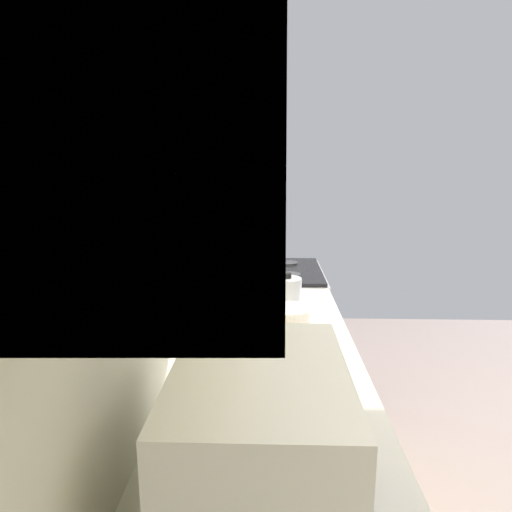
{
  "coord_description": "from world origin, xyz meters",
  "views": [
    {
      "loc": [
        -1.14,
        1.32,
        1.58
      ],
      "look_at": [
        -0.07,
        1.36,
        1.35
      ],
      "focal_mm": 31.29,
      "sensor_mm": 36.0,
      "label": 1
    }
  ],
  "objects_px": {
    "microwave": "(261,441)",
    "bowl": "(290,314)",
    "oven_range": "(271,339)",
    "kettle": "(288,290)"
  },
  "relations": [
    {
      "from": "microwave",
      "to": "bowl",
      "type": "relative_size",
      "value": 2.46
    },
    {
      "from": "oven_range",
      "to": "kettle",
      "type": "relative_size",
      "value": 5.92
    },
    {
      "from": "bowl",
      "to": "kettle",
      "type": "distance_m",
      "value": 0.27
    },
    {
      "from": "microwave",
      "to": "kettle",
      "type": "xyz_separation_m",
      "value": [
        1.33,
        -0.11,
        -0.09
      ]
    },
    {
      "from": "microwave",
      "to": "bowl",
      "type": "height_order",
      "value": "microwave"
    },
    {
      "from": "oven_range",
      "to": "microwave",
      "type": "distance_m",
      "value": 2.0
    },
    {
      "from": "bowl",
      "to": "kettle",
      "type": "height_order",
      "value": "kettle"
    },
    {
      "from": "bowl",
      "to": "oven_range",
      "type": "bearing_deg",
      "value": 5.02
    },
    {
      "from": "oven_range",
      "to": "bowl",
      "type": "xyz_separation_m",
      "value": [
        -0.85,
        -0.08,
        0.47
      ]
    },
    {
      "from": "microwave",
      "to": "kettle",
      "type": "bearing_deg",
      "value": -4.52
    }
  ]
}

